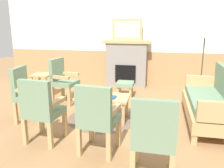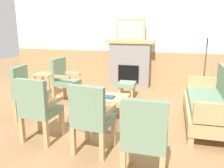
# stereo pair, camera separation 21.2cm
# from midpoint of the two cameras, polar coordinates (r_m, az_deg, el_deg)

# --- Properties ---
(ground_plane) EXTENTS (14.00, 14.00, 0.00)m
(ground_plane) POSITION_cam_midpoint_polar(r_m,az_deg,el_deg) (4.60, 0.25, -7.72)
(ground_plane) COLOR #997047
(wall_back) EXTENTS (7.20, 0.14, 2.70)m
(wall_back) POSITION_cam_midpoint_polar(r_m,az_deg,el_deg) (6.82, 5.65, 10.79)
(wall_back) COLOR white
(wall_back) RESTS_ON ground_plane
(fireplace) EXTENTS (1.30, 0.44, 1.28)m
(fireplace) POSITION_cam_midpoint_polar(r_m,az_deg,el_deg) (6.65, 5.18, 5.00)
(fireplace) COLOR gray
(fireplace) RESTS_ON ground_plane
(framed_picture) EXTENTS (0.80, 0.04, 0.56)m
(framed_picture) POSITION_cam_midpoint_polar(r_m,az_deg,el_deg) (6.57, 5.37, 12.84)
(framed_picture) COLOR tan
(framed_picture) RESTS_ON fireplace
(couch) EXTENTS (0.70, 1.80, 0.98)m
(couch) POSITION_cam_midpoint_polar(r_m,az_deg,el_deg) (4.45, 23.75, -4.34)
(couch) COLOR tan
(couch) RESTS_ON ground_plane
(coffee_table) EXTENTS (0.96, 0.56, 0.44)m
(coffee_table) POSITION_cam_midpoint_polar(r_m,az_deg,el_deg) (4.37, -1.14, -3.55)
(coffee_table) COLOR tan
(coffee_table) RESTS_ON ground_plane
(round_rug) EXTENTS (1.30, 1.30, 0.01)m
(round_rug) POSITION_cam_midpoint_polar(r_m,az_deg,el_deg) (4.50, -1.11, -8.19)
(round_rug) COLOR brown
(round_rug) RESTS_ON ground_plane
(book_on_table) EXTENTS (0.20, 0.18, 0.03)m
(book_on_table) POSITION_cam_midpoint_polar(r_m,az_deg,el_deg) (4.23, 0.74, -3.15)
(book_on_table) COLOR navy
(book_on_table) RESTS_ON coffee_table
(footstool) EXTENTS (0.40, 0.40, 0.36)m
(footstool) POSITION_cam_midpoint_polar(r_m,az_deg,el_deg) (5.72, 4.66, -0.30)
(footstool) COLOR tan
(footstool) RESTS_ON ground_plane
(armchair_near_fireplace) EXTENTS (0.55, 0.55, 0.98)m
(armchair_near_fireplace) POSITION_cam_midpoint_polar(r_m,az_deg,el_deg) (5.38, -10.31, 1.35)
(armchair_near_fireplace) COLOR tan
(armchair_near_fireplace) RESTS_ON ground_plane
(armchair_by_window_left) EXTENTS (0.52, 0.52, 0.98)m
(armchair_by_window_left) POSITION_cam_midpoint_polar(r_m,az_deg,el_deg) (4.57, -18.38, -1.49)
(armchair_by_window_left) COLOR tan
(armchair_by_window_left) RESTS_ON ground_plane
(armchair_front_left) EXTENTS (0.53, 0.53, 0.98)m
(armchair_front_left) POSITION_cam_midpoint_polar(r_m,az_deg,el_deg) (3.18, -3.02, -7.65)
(armchair_front_left) COLOR tan
(armchair_front_left) RESTS_ON ground_plane
(armchair_front_center) EXTENTS (0.49, 0.49, 0.98)m
(armchair_front_center) POSITION_cam_midpoint_polar(r_m,az_deg,el_deg) (2.71, 10.13, -11.98)
(armchair_front_center) COLOR tan
(armchair_front_center) RESTS_ON ground_plane
(armchair_corner_left) EXTENTS (0.53, 0.53, 0.98)m
(armchair_corner_left) POSITION_cam_midpoint_polar(r_m,az_deg,el_deg) (3.64, -15.67, -5.31)
(armchair_corner_left) COLOR tan
(armchair_corner_left) RESTS_ON ground_plane
(side_table) EXTENTS (0.44, 0.44, 0.55)m
(side_table) POSITION_cam_midpoint_polar(r_m,az_deg,el_deg) (5.98, -14.67, 1.39)
(side_table) COLOR tan
(side_table) RESTS_ON ground_plane
(floor_lamp_by_couch) EXTENTS (0.36, 0.36, 1.68)m
(floor_lamp_by_couch) POSITION_cam_midpoint_polar(r_m,az_deg,el_deg) (5.57, 22.97, 10.39)
(floor_lamp_by_couch) COLOR #332D28
(floor_lamp_by_couch) RESTS_ON ground_plane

